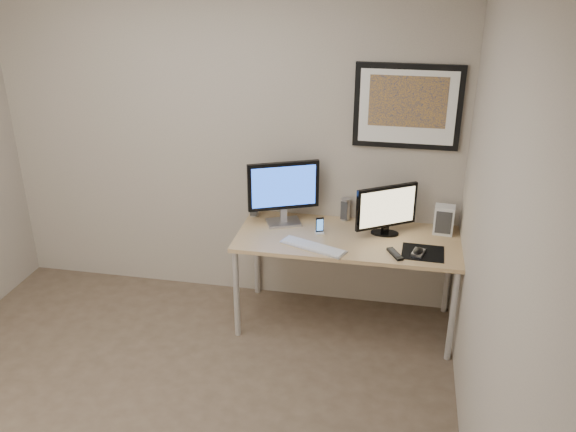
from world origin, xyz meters
name	(u,v)px	position (x,y,z in m)	size (l,w,h in m)	color
floor	(154,429)	(0.00, 0.00, 0.00)	(3.60, 3.60, 0.00)	#4D3E30
room	(159,144)	(0.00, 0.45, 1.64)	(3.60, 3.60, 3.60)	white
desk	(347,245)	(1.00, 1.35, 0.66)	(1.60, 0.70, 0.73)	#9F804D
framed_art	(407,107)	(1.35, 1.68, 1.62)	(0.75, 0.04, 0.60)	black
monitor_large	(283,190)	(0.50, 1.49, 1.00)	(0.50, 0.26, 0.49)	#B0B0B5
monitor_tv	(386,209)	(1.26, 1.45, 0.93)	(0.42, 0.28, 0.37)	black
speaker_left	(254,205)	(0.25, 1.59, 0.82)	(0.07, 0.07, 0.18)	#B0B0B5
speaker_right	(345,209)	(0.95, 1.66, 0.82)	(0.07, 0.07, 0.17)	#B0B0B5
phone_dock	(320,226)	(0.79, 1.37, 0.79)	(0.06, 0.06, 0.13)	black
keyboard	(313,247)	(0.78, 1.13, 0.74)	(0.48, 0.13, 0.02)	#B7B7BB
mousepad	(423,253)	(1.53, 1.20, 0.73)	(0.28, 0.25, 0.00)	black
mouse	(418,251)	(1.50, 1.17, 0.75)	(0.07, 0.12, 0.04)	black
remote	(395,254)	(1.34, 1.13, 0.74)	(0.05, 0.18, 0.02)	black
fan_unit	(444,220)	(1.67, 1.55, 0.84)	(0.14, 0.10, 0.22)	silver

